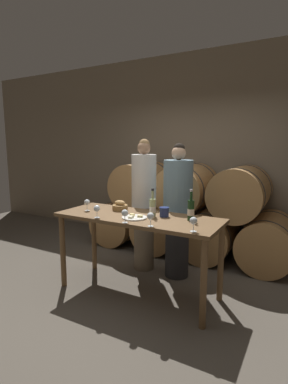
{
  "coord_description": "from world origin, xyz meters",
  "views": [
    {
      "loc": [
        1.65,
        -2.8,
        1.71
      ],
      "look_at": [
        0.0,
        0.14,
        1.16
      ],
      "focal_mm": 28.0,
      "sensor_mm": 36.0,
      "label": 1
    }
  ],
  "objects_px": {
    "wine_bottle_white": "(153,207)",
    "bread_basket": "(120,206)",
    "person_left": "(144,204)",
    "blue_crock": "(164,212)",
    "wine_bottle_red": "(191,210)",
    "tasting_table": "(138,226)",
    "person_right": "(178,211)",
    "wine_glass_right": "(151,217)",
    "wine_glass_far_left": "(87,203)",
    "wine_glass_center": "(125,213)",
    "cheese_plate": "(134,217)",
    "wine_glass_far_right": "(193,221)",
    "wine_glass_left": "(97,209)"
  },
  "relations": [
    {
      "from": "wine_glass_far_left",
      "to": "tasting_table",
      "type": "bearing_deg",
      "value": 6.35
    },
    {
      "from": "person_right",
      "to": "wine_bottle_red",
      "type": "relative_size",
      "value": 5.2
    },
    {
      "from": "wine_glass_right",
      "to": "wine_bottle_white",
      "type": "bearing_deg",
      "value": 114.87
    },
    {
      "from": "person_right",
      "to": "wine_glass_left",
      "type": "xyz_separation_m",
      "value": [
        -0.55,
        -0.93,
        0.14
      ]
    },
    {
      "from": "tasting_table",
      "to": "person_left",
      "type": "height_order",
      "value": "person_left"
    },
    {
      "from": "wine_glass_far_left",
      "to": "wine_glass_left",
      "type": "relative_size",
      "value": 1.0
    },
    {
      "from": "person_left",
      "to": "wine_bottle_red",
      "type": "bearing_deg",
      "value": -31.99
    },
    {
      "from": "tasting_table",
      "to": "wine_glass_right",
      "type": "height_order",
      "value": "wine_glass_right"
    },
    {
      "from": "wine_glass_right",
      "to": "wine_glass_left",
      "type": "bearing_deg",
      "value": 178.39
    },
    {
      "from": "cheese_plate",
      "to": "wine_glass_right",
      "type": "relative_size",
      "value": 1.98
    },
    {
      "from": "wine_bottle_white",
      "to": "wine_glass_left",
      "type": "xyz_separation_m",
      "value": [
        -0.5,
        -0.34,
        -0.01
      ]
    },
    {
      "from": "bread_basket",
      "to": "wine_glass_center",
      "type": "xyz_separation_m",
      "value": [
        0.37,
        -0.46,
        0.05
      ]
    },
    {
      "from": "wine_glass_far_left",
      "to": "wine_glass_center",
      "type": "xyz_separation_m",
      "value": [
        0.7,
        -0.25,
        0.0
      ]
    },
    {
      "from": "person_left",
      "to": "blue_crock",
      "type": "bearing_deg",
      "value": -43.67
    },
    {
      "from": "blue_crock",
      "to": "wine_bottle_red",
      "type": "bearing_deg",
      "value": -2.35
    },
    {
      "from": "person_left",
      "to": "cheese_plate",
      "type": "height_order",
      "value": "person_left"
    },
    {
      "from": "wine_bottle_red",
      "to": "bread_basket",
      "type": "distance_m",
      "value": 0.92
    },
    {
      "from": "wine_bottle_white",
      "to": "wine_glass_center",
      "type": "relative_size",
      "value": 2.27
    },
    {
      "from": "bread_basket",
      "to": "wine_glass_far_left",
      "type": "height_order",
      "value": "wine_glass_far_left"
    },
    {
      "from": "person_right",
      "to": "wine_glass_far_left",
      "type": "height_order",
      "value": "person_right"
    },
    {
      "from": "tasting_table",
      "to": "wine_glass_far_right",
      "type": "distance_m",
      "value": 0.83
    },
    {
      "from": "wine_bottle_white",
      "to": "wine_glass_right",
      "type": "distance_m",
      "value": 0.39
    },
    {
      "from": "person_left",
      "to": "blue_crock",
      "type": "relative_size",
      "value": 16.25
    },
    {
      "from": "wine_bottle_white",
      "to": "bread_basket",
      "type": "relative_size",
      "value": 1.69
    },
    {
      "from": "wine_glass_right",
      "to": "tasting_table",
      "type": "bearing_deg",
      "value": 136.5
    },
    {
      "from": "wine_bottle_white",
      "to": "bread_basket",
      "type": "height_order",
      "value": "wine_bottle_white"
    },
    {
      "from": "person_right",
      "to": "wine_glass_center",
      "type": "relative_size",
      "value": 12.42
    },
    {
      "from": "tasting_table",
      "to": "wine_bottle_red",
      "type": "relative_size",
      "value": 5.64
    },
    {
      "from": "wine_bottle_white",
      "to": "cheese_plate",
      "type": "bearing_deg",
      "value": -131.74
    },
    {
      "from": "person_left",
      "to": "blue_crock",
      "type": "height_order",
      "value": "person_left"
    },
    {
      "from": "person_left",
      "to": "wine_glass_left",
      "type": "relative_size",
      "value": 12.81
    },
    {
      "from": "blue_crock",
      "to": "wine_glass_center",
      "type": "xyz_separation_m",
      "value": [
        -0.24,
        -0.43,
        0.04
      ]
    },
    {
      "from": "wine_glass_far_left",
      "to": "bread_basket",
      "type": "bearing_deg",
      "value": 32.97
    },
    {
      "from": "cheese_plate",
      "to": "wine_glass_right",
      "type": "bearing_deg",
      "value": -33.37
    },
    {
      "from": "tasting_table",
      "to": "wine_glass_far_right",
      "type": "height_order",
      "value": "wine_glass_far_right"
    },
    {
      "from": "person_right",
      "to": "cheese_plate",
      "type": "xyz_separation_m",
      "value": [
        -0.19,
        -0.75,
        0.05
      ]
    },
    {
      "from": "wine_glass_left",
      "to": "wine_glass_far_right",
      "type": "relative_size",
      "value": 1.0
    },
    {
      "from": "blue_crock",
      "to": "cheese_plate",
      "type": "height_order",
      "value": "blue_crock"
    },
    {
      "from": "wine_bottle_white",
      "to": "cheese_plate",
      "type": "xyz_separation_m",
      "value": [
        -0.14,
        -0.16,
        -0.1
      ]
    },
    {
      "from": "person_right",
      "to": "person_left",
      "type": "bearing_deg",
      "value": 180.0
    },
    {
      "from": "wine_bottle_red",
      "to": "wine_glass_right",
      "type": "relative_size",
      "value": 2.39
    },
    {
      "from": "blue_crock",
      "to": "wine_glass_right",
      "type": "height_order",
      "value": "wine_glass_right"
    },
    {
      "from": "person_left",
      "to": "person_right",
      "type": "xyz_separation_m",
      "value": [
        0.49,
        -0.0,
        -0.04
      ]
    },
    {
      "from": "person_right",
      "to": "wine_glass_right",
      "type": "distance_m",
      "value": 0.97
    },
    {
      "from": "wine_bottle_red",
      "to": "tasting_table",
      "type": "bearing_deg",
      "value": -170.5
    },
    {
      "from": "wine_bottle_red",
      "to": "wine_glass_center",
      "type": "xyz_separation_m",
      "value": [
        -0.55,
        -0.42,
        -0.01
      ]
    },
    {
      "from": "wine_glass_far_right",
      "to": "wine_glass_left",
      "type": "bearing_deg",
      "value": -179.17
    },
    {
      "from": "person_right",
      "to": "wine_glass_far_right",
      "type": "bearing_deg",
      "value": -59.42
    },
    {
      "from": "blue_crock",
      "to": "wine_glass_far_right",
      "type": "relative_size",
      "value": 0.79
    },
    {
      "from": "bread_basket",
      "to": "wine_bottle_white",
      "type": "bearing_deg",
      "value": -10.74
    }
  ]
}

